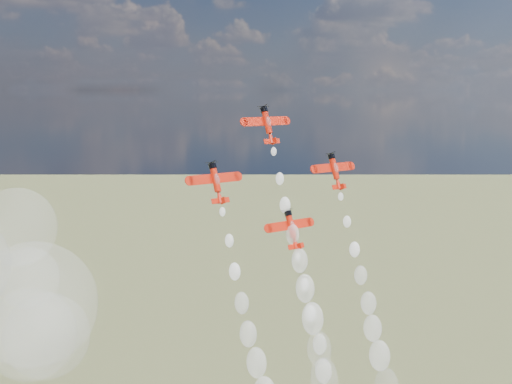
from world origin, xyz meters
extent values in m
cylinder|color=red|center=(9.60, 22.51, 111.02)|extent=(1.30, 2.91, 4.97)
cylinder|color=black|center=(9.60, 23.42, 113.45)|extent=(1.48, 1.71, 1.39)
cube|color=red|center=(9.60, 22.91, 111.16)|extent=(11.31, 0.84, 1.81)
cube|color=white|center=(6.54, 23.02, 111.12)|extent=(4.45, 0.21, 0.49)
cube|color=white|center=(12.66, 23.02, 111.12)|extent=(4.45, 0.21, 0.49)
cube|color=red|center=(9.60, 20.92, 107.16)|extent=(4.08, 0.46, 0.99)
cube|color=red|center=(9.60, 20.20, 107.23)|extent=(0.13, 1.90, 1.68)
ellipsoid|color=silver|center=(9.60, 22.00, 111.11)|extent=(1.02, 1.66, 2.47)
cone|color=red|center=(9.60, 21.26, 107.82)|extent=(1.30, 2.06, 2.71)
cylinder|color=red|center=(-6.13, 18.64, 100.71)|extent=(1.30, 2.91, 4.97)
cylinder|color=black|center=(-6.13, 19.55, 103.14)|extent=(1.48, 1.71, 1.39)
cube|color=red|center=(-6.13, 19.04, 100.85)|extent=(11.31, 0.84, 1.81)
cube|color=white|center=(-9.19, 19.15, 100.81)|extent=(4.45, 0.21, 0.49)
cube|color=white|center=(-3.08, 19.15, 100.81)|extent=(4.45, 0.21, 0.49)
cube|color=red|center=(-6.13, 17.04, 96.85)|extent=(4.08, 0.46, 0.99)
cube|color=red|center=(-6.13, 16.33, 96.92)|extent=(0.13, 1.90, 1.68)
ellipsoid|color=silver|center=(-6.13, 18.13, 100.80)|extent=(1.02, 1.66, 2.47)
cone|color=red|center=(-6.13, 17.39, 97.51)|extent=(1.30, 2.06, 2.71)
cylinder|color=red|center=(25.33, 18.64, 100.71)|extent=(1.30, 2.91, 4.97)
cylinder|color=black|center=(25.33, 19.55, 103.14)|extent=(1.48, 1.71, 1.39)
cube|color=red|center=(25.33, 19.04, 100.85)|extent=(11.31, 0.84, 1.81)
cube|color=white|center=(22.27, 19.15, 100.81)|extent=(4.45, 0.21, 0.49)
cube|color=white|center=(28.39, 19.15, 100.81)|extent=(4.45, 0.21, 0.49)
cube|color=red|center=(25.33, 17.04, 96.85)|extent=(4.08, 0.46, 0.99)
cube|color=red|center=(25.33, 16.33, 96.92)|extent=(0.13, 1.90, 1.68)
ellipsoid|color=silver|center=(25.33, 18.13, 100.80)|extent=(1.02, 1.66, 2.47)
cone|color=red|center=(25.33, 17.39, 97.51)|extent=(1.30, 2.06, 2.71)
cylinder|color=red|center=(9.60, 14.77, 90.40)|extent=(1.30, 2.91, 4.97)
cylinder|color=black|center=(9.60, 15.68, 92.83)|extent=(1.48, 1.71, 1.39)
cube|color=red|center=(9.60, 15.17, 90.55)|extent=(11.31, 0.84, 1.81)
cube|color=white|center=(6.54, 15.27, 90.51)|extent=(4.45, 0.21, 0.49)
cube|color=white|center=(12.66, 15.27, 90.51)|extent=(4.45, 0.21, 0.49)
cube|color=red|center=(9.60, 13.17, 86.54)|extent=(4.08, 0.46, 0.99)
cube|color=red|center=(9.60, 12.46, 86.61)|extent=(0.13, 1.90, 1.68)
ellipsoid|color=silver|center=(9.60, 14.26, 90.49)|extent=(1.02, 1.66, 2.47)
cone|color=red|center=(9.60, 13.52, 87.20)|extent=(1.30, 2.06, 2.71)
sphere|color=white|center=(9.51, 20.19, 105.10)|extent=(1.04, 1.04, 1.04)
sphere|color=white|center=(9.50, 18.24, 99.68)|extent=(1.50, 1.50, 1.50)
sphere|color=white|center=(9.38, 16.41, 94.49)|extent=(1.96, 1.96, 1.96)
sphere|color=white|center=(9.64, 14.32, 88.78)|extent=(2.42, 2.42, 2.42)
sphere|color=white|center=(9.58, 12.05, 83.79)|extent=(2.88, 2.88, 2.88)
sphere|color=white|center=(9.66, 10.45, 78.43)|extent=(3.34, 3.34, 3.34)
sphere|color=white|center=(9.58, 8.07, 72.84)|extent=(3.80, 3.80, 3.80)
sphere|color=white|center=(9.55, 6.08, 67.11)|extent=(4.26, 4.26, 4.26)
sphere|color=white|center=(9.33, 4.37, 61.82)|extent=(4.72, 4.72, 4.72)
sphere|color=white|center=(-6.11, 16.49, 94.76)|extent=(1.04, 1.04, 1.04)
sphere|color=white|center=(-6.03, 14.43, 89.54)|extent=(1.50, 1.50, 1.50)
sphere|color=white|center=(-6.22, 12.51, 84.01)|extent=(1.96, 1.96, 1.96)
sphere|color=white|center=(-6.39, 10.15, 78.54)|extent=(2.42, 2.42, 2.42)
sphere|color=white|center=(-6.43, 8.15, 73.15)|extent=(2.88, 2.88, 2.88)
sphere|color=white|center=(-5.95, 6.29, 68.09)|extent=(3.34, 3.34, 3.34)
sphere|color=white|center=(25.25, 16.46, 94.76)|extent=(1.04, 1.04, 1.04)
sphere|color=white|center=(25.28, 14.47, 89.55)|extent=(1.50, 1.50, 1.50)
sphere|color=white|center=(25.52, 12.32, 83.79)|extent=(1.96, 1.96, 1.96)
sphere|color=white|center=(25.53, 10.40, 78.53)|extent=(2.42, 2.42, 2.42)
sphere|color=white|center=(25.58, 8.03, 72.96)|extent=(2.88, 2.88, 2.88)
sphere|color=white|center=(25.19, 6.36, 67.98)|extent=(3.34, 3.34, 3.34)
sphere|color=white|center=(24.96, 4.04, 62.74)|extent=(3.80, 3.80, 3.80)
sphere|color=white|center=(9.51, 12.56, 84.42)|extent=(1.04, 1.04, 1.04)
sphere|color=white|center=(9.45, 10.42, 79.22)|extent=(1.50, 1.50, 1.50)
sphere|color=white|center=(9.47, 8.65, 73.72)|extent=(1.96, 1.96, 1.96)
sphere|color=white|center=(9.81, 6.21, 68.03)|extent=(2.42, 2.42, 2.42)
sphere|color=white|center=(9.55, 4.77, 63.01)|extent=(2.88, 2.88, 2.88)
sphere|color=white|center=(-38.73, 22.73, 75.86)|extent=(14.68, 14.68, 14.68)
sphere|color=white|center=(-44.90, 13.42, 80.03)|extent=(14.25, 14.25, 14.25)
sphere|color=white|center=(-41.79, 21.85, 86.69)|extent=(10.26, 10.26, 10.26)
sphere|color=white|center=(-41.87, 19.25, 82.92)|extent=(20.43, 20.43, 20.43)
sphere|color=white|center=(-41.23, 27.60, 94.34)|extent=(13.51, 13.51, 13.51)
camera|label=1|loc=(-83.13, -91.41, 117.50)|focal=50.00mm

